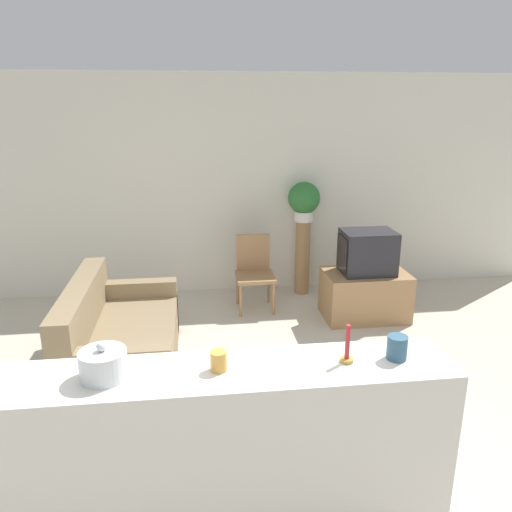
{
  "coord_description": "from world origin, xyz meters",
  "views": [
    {
      "loc": [
        -0.13,
        -2.75,
        2.35
      ],
      "look_at": [
        0.48,
        2.07,
        0.85
      ],
      "focal_mm": 35.0,
      "sensor_mm": 36.0,
      "label": 1
    }
  ],
  "objects": [
    {
      "name": "television",
      "position": [
        1.75,
        2.31,
        0.77
      ],
      "size": [
        0.58,
        0.43,
        0.48
      ],
      "color": "#232328",
      "rests_on": "tv_stand"
    },
    {
      "name": "decorative_bowl",
      "position": [
        -0.59,
        -0.54,
        1.15
      ],
      "size": [
        0.23,
        0.23,
        0.19
      ],
      "color": "silver",
      "rests_on": "foreground_counter"
    },
    {
      "name": "potted_plant",
      "position": [
        1.21,
        3.15,
        1.21
      ],
      "size": [
        0.39,
        0.39,
        0.49
      ],
      "color": "white",
      "rests_on": "plant_stand"
    },
    {
      "name": "plant_stand",
      "position": [
        1.21,
        3.15,
        0.47
      ],
      "size": [
        0.18,
        0.18,
        0.94
      ],
      "color": "#9E754C",
      "rests_on": "ground_plane"
    },
    {
      "name": "candlestick",
      "position": [
        0.62,
        -0.54,
        1.14
      ],
      "size": [
        0.07,
        0.07,
        0.21
      ],
      "color": "#B7933D",
      "rests_on": "foreground_counter"
    },
    {
      "name": "ground_plane",
      "position": [
        0.0,
        0.0,
        0.0
      ],
      "size": [
        14.0,
        14.0,
        0.0
      ],
      "primitive_type": "plane",
      "color": "beige"
    },
    {
      "name": "wall_back",
      "position": [
        0.0,
        3.43,
        1.35
      ],
      "size": [
        9.0,
        0.06,
        2.7
      ],
      "color": "silver",
      "rests_on": "ground_plane"
    },
    {
      "name": "couch",
      "position": [
        -0.84,
        1.43,
        0.29
      ],
      "size": [
        0.9,
        1.63,
        0.84
      ],
      "color": "#847051",
      "rests_on": "ground_plane"
    },
    {
      "name": "tv_stand",
      "position": [
        1.75,
        2.31,
        0.27
      ],
      "size": [
        0.92,
        0.6,
        0.53
      ],
      "color": "#9E754C",
      "rests_on": "ground_plane"
    },
    {
      "name": "candle_jar",
      "position": [
        -0.04,
        -0.54,
        1.13
      ],
      "size": [
        0.08,
        0.08,
        0.1
      ],
      "color": "gold",
      "rests_on": "foreground_counter"
    },
    {
      "name": "wooden_chair",
      "position": [
        0.55,
        2.76,
        0.47
      ],
      "size": [
        0.44,
        0.44,
        0.87
      ],
      "color": "#9E754C",
      "rests_on": "ground_plane"
    },
    {
      "name": "foreground_counter",
      "position": [
        0.0,
        -0.54,
        0.54
      ],
      "size": [
        2.33,
        0.44,
        1.08
      ],
      "color": "silver",
      "rests_on": "ground_plane"
    },
    {
      "name": "coffee_tin",
      "position": [
        0.89,
        -0.54,
        1.14
      ],
      "size": [
        0.11,
        0.11,
        0.13
      ],
      "color": "#335B75",
      "rests_on": "foreground_counter"
    }
  ]
}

